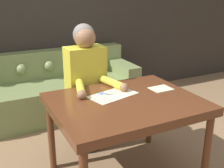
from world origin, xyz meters
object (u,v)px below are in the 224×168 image
Objects in this scene: person at (86,90)px; scissors at (107,94)px; dining_table at (126,108)px; couch at (53,92)px.

scissors is at bearing -86.91° from person.
couch is (-0.18, 1.61, -0.36)m from dining_table.
dining_table is at bearing -64.46° from scissors.
person is at bearing 100.12° from dining_table.
person reaches higher than scissors.
dining_table is at bearing -83.66° from couch.
person is 0.43m from scissors.
scissors is at bearing 115.54° from dining_table.
person is 6.06× the size of scissors.
couch is at bearing 96.34° from dining_table.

